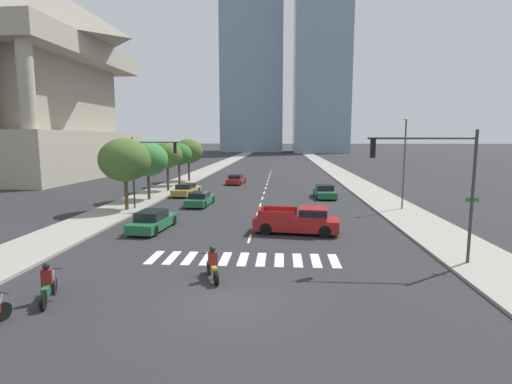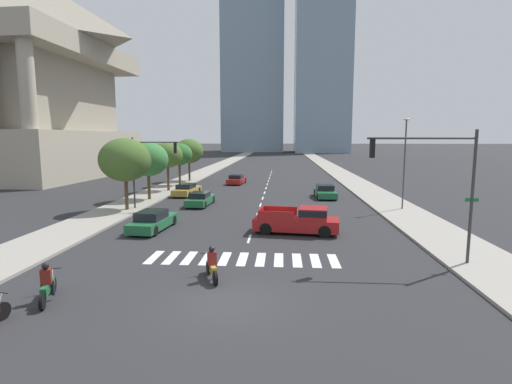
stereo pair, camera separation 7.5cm
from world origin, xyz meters
TOP-DOWN VIEW (x-y plane):
  - ground_plane at (0.00, 0.00)m, footprint 800.00×800.00m
  - sidewalk_east at (11.59, 30.00)m, footprint 4.00×260.00m
  - sidewalk_west at (-11.59, 30.00)m, footprint 4.00×260.00m
  - crosswalk_near at (0.00, 5.25)m, footprint 9.45×2.24m
  - lane_divider_center at (0.00, 33.25)m, footprint 0.14×50.00m
  - motorcycle_trailing at (-6.68, -0.27)m, footprint 1.01×2.17m
  - motorcycle_third at (-1.02, 2.33)m, footprint 1.02×1.96m
  - pickup_truck at (3.11, 10.84)m, footprint 5.51×2.64m
  - sedan_red_0 at (-4.03, 37.29)m, footprint 2.24×4.56m
  - sedan_green_1 at (-6.49, 11.11)m, footprint 2.15×4.81m
  - sedan_gold_2 at (-8.05, 26.71)m, footprint 2.19×4.91m
  - sedan_green_3 at (6.25, 26.09)m, footprint 1.99×4.57m
  - sedan_green_4 at (-5.34, 20.64)m, footprint 1.96×4.55m
  - traffic_signal_near at (8.91, 4.95)m, footprint 5.16×0.28m
  - traffic_signal_far at (-8.99, 18.21)m, footprint 4.12×0.28m
  - street_lamp_east at (11.89, 19.31)m, footprint 0.50×0.24m
  - street_tree_nearest at (-10.79, 17.52)m, footprint 4.14×4.14m
  - street_tree_second at (-10.79, 23.01)m, footprint 3.80×3.80m
  - street_tree_third at (-10.79, 29.42)m, footprint 3.33×3.33m
  - street_tree_fourth at (-10.79, 34.39)m, footprint 3.21×3.21m
  - street_tree_fifth at (-10.79, 39.52)m, footprint 3.91×3.91m
  - war_memorial at (-40.03, 45.19)m, footprint 31.08×31.08m
  - office_tower_left_skyline at (-10.81, 162.34)m, footprint 25.95×23.64m

SIDE VIEW (x-z plane):
  - ground_plane at x=0.00m, z-range 0.00..0.00m
  - lane_divider_center at x=0.00m, z-range 0.00..0.01m
  - crosswalk_near at x=0.00m, z-range 0.00..0.01m
  - sidewalk_east at x=11.59m, z-range 0.00..0.15m
  - sidewalk_west at x=-11.59m, z-range 0.00..0.15m
  - sedan_green_4 at x=-5.34m, z-range -0.04..1.17m
  - sedan_red_0 at x=-4.03m, z-range -0.04..1.18m
  - motorcycle_trailing at x=-6.68m, z-range -0.16..1.33m
  - sedan_gold_2 at x=-8.05m, z-range -0.04..1.21m
  - motorcycle_third at x=-1.02m, z-range -0.16..1.33m
  - sedan_green_3 at x=6.25m, z-range -0.05..1.23m
  - sedan_green_1 at x=-6.49m, z-range -0.06..1.24m
  - pickup_truck at x=3.11m, z-range -0.02..1.65m
  - street_tree_second at x=-10.79m, z-range 1.24..6.67m
  - street_tree_fourth at x=-10.79m, z-range 1.36..6.55m
  - street_tree_third at x=-10.79m, z-range 1.39..6.75m
  - traffic_signal_far at x=-8.99m, z-range 1.21..7.09m
  - street_tree_fifth at x=-10.79m, z-range 1.33..7.03m
  - street_tree_nearest at x=-10.79m, z-range 1.30..7.12m
  - traffic_signal_near at x=8.91m, z-range 1.32..7.54m
  - street_lamp_east at x=11.89m, z-range 0.75..8.16m
  - war_memorial at x=-40.03m, z-range 0.22..32.71m
  - office_tower_left_skyline at x=-10.81m, z-range -0.53..89.35m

